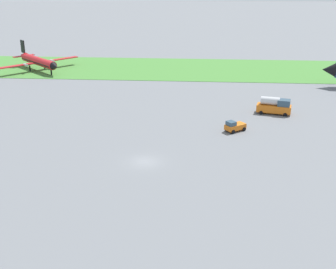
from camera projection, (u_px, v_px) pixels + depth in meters
ground_plane at (145, 162)px, 68.08m from camera, size 600.00×600.00×0.00m
grass_taxiway_strip at (172, 69)px, 126.74m from camera, size 360.00×28.00×0.08m
airplane_taxiing_turboprop at (38, 61)px, 123.67m from camera, size 17.76×18.53×7.24m
fuel_truck_near_gate at (275, 106)px, 88.97m from camera, size 6.87×3.76×3.29m
pushback_tug_midfield at (235, 126)px, 79.97m from camera, size 3.95×3.63×1.95m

